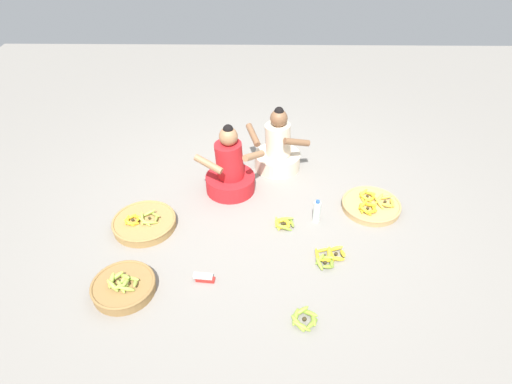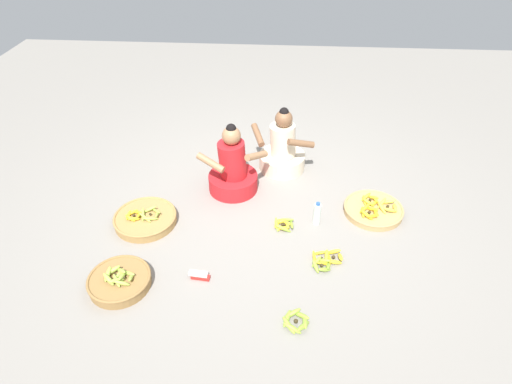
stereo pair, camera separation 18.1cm
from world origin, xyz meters
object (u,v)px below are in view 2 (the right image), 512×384
banana_basket_front_center (120,281)px  water_bottle (317,214)px  packet_carton_stack (199,275)px  vendor_woman_front (233,170)px  banana_basket_mid_right (145,219)px  banana_basket_near_bicycle (374,209)px  vendor_woman_behind (282,150)px  loose_bananas_mid_left (296,321)px  loose_bananas_near_vendor (326,260)px  loose_bananas_front_left (283,225)px

banana_basket_front_center → water_bottle: bearing=28.6°
packet_carton_stack → vendor_woman_front: bearing=83.5°
banana_basket_mid_right → banana_basket_near_bicycle: bearing=7.8°
vendor_woman_behind → banana_basket_near_bicycle: 1.21m
banana_basket_mid_right → packet_carton_stack: 0.93m
vendor_woman_front → banana_basket_near_bicycle: 1.49m
vendor_woman_behind → water_bottle: bearing=-69.2°
loose_bananas_mid_left → packet_carton_stack: 0.90m
loose_bananas_near_vendor → water_bottle: water_bottle is taller
water_bottle → packet_carton_stack: (-1.01, -0.77, -0.09)m
vendor_woman_front → packet_carton_stack: vendor_woman_front is taller
loose_bananas_mid_left → water_bottle: (0.20, 1.18, 0.09)m
loose_bananas_near_vendor → packet_carton_stack: (-1.08, -0.25, -0.00)m
loose_bananas_near_vendor → loose_bananas_mid_left: (-0.27, -0.65, 0.00)m
water_bottle → banana_basket_front_center: bearing=-151.4°
banana_basket_front_center → loose_bananas_near_vendor: banana_basket_front_center is taller
vendor_woman_front → loose_bananas_mid_left: (0.66, -1.67, -0.22)m
loose_bananas_mid_left → packet_carton_stack: size_ratio=1.31×
water_bottle → loose_bananas_near_vendor: bearing=-82.8°
vendor_woman_behind → loose_bananas_near_vendor: size_ratio=2.60×
banana_basket_mid_right → loose_bananas_near_vendor: (1.72, -0.41, -0.02)m
banana_basket_front_center → loose_bananas_near_vendor: size_ratio=1.79×
banana_basket_near_bicycle → water_bottle: (-0.58, -0.20, 0.07)m
banana_basket_near_bicycle → loose_bananas_near_vendor: size_ratio=2.03×
banana_basket_near_bicycle → loose_bananas_front_left: bearing=-162.9°
vendor_woman_front → loose_bananas_near_vendor: vendor_woman_front is taller
banana_basket_front_center → packet_carton_stack: 0.65m
loose_bananas_front_left → packet_carton_stack: size_ratio=1.13×
banana_basket_mid_right → loose_bananas_front_left: 1.34m
banana_basket_near_bicycle → banana_basket_front_center: (-2.23, -1.10, 0.01)m
loose_bananas_mid_left → water_bottle: water_bottle is taller
loose_bananas_near_vendor → loose_bananas_mid_left: size_ratio=1.22×
vendor_woman_front → loose_bananas_near_vendor: (0.93, -1.02, -0.22)m
banana_basket_near_bicycle → banana_basket_mid_right: 2.26m
banana_basket_front_center → packet_carton_stack: (0.64, 0.13, -0.03)m
banana_basket_near_bicycle → loose_bananas_mid_left: (-0.78, -1.37, -0.01)m
banana_basket_near_bicycle → loose_bananas_near_vendor: 0.88m
water_bottle → banana_basket_mid_right: bearing=-176.2°
vendor_woman_behind → banana_basket_near_bicycle: size_ratio=1.28×
loose_bananas_near_vendor → vendor_woman_behind: bearing=106.1°
banana_basket_near_bicycle → packet_carton_stack: size_ratio=3.25×
banana_basket_near_bicycle → loose_bananas_front_left: size_ratio=2.89×
banana_basket_near_bicycle → banana_basket_front_center: 2.49m
banana_basket_near_bicycle → loose_bananas_mid_left: size_ratio=2.49×
vendor_woman_behind → loose_bananas_front_left: size_ratio=3.69×
banana_basket_front_center → packet_carton_stack: bearing=11.1°
vendor_woman_behind → packet_carton_stack: size_ratio=4.16×
banana_basket_mid_right → loose_bananas_near_vendor: size_ratio=2.08×
vendor_woman_front → banana_basket_near_bicycle: bearing=-11.7°
water_bottle → packet_carton_stack: bearing=-142.6°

